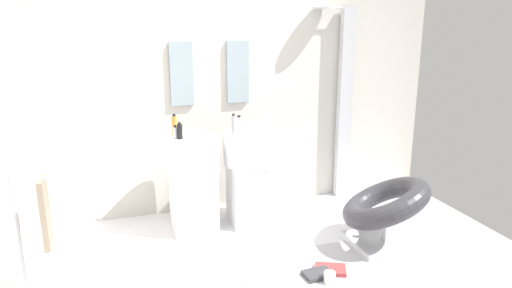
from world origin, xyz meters
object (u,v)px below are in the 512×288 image
pedestal_sink_right (251,172)px  soap_bottle_white (239,122)px  coffee_mug (330,277)px  soap_bottle_black (180,131)px  soap_bottle_grey (234,125)px  towel_rack (41,216)px  soap_bottle_amber (174,126)px  pedestal_sink_left (193,178)px  lounge_chair (385,208)px  magazine_charcoal (318,274)px  soap_bottle_clear (175,133)px  shower_column (343,100)px  magazine_red (330,269)px

pedestal_sink_right → soap_bottle_white: size_ratio=8.28×
coffee_mug → soap_bottle_black: 1.75m
pedestal_sink_right → soap_bottle_grey: size_ratio=5.26×
coffee_mug → towel_rack: bearing=167.9°
soap_bottle_amber → soap_bottle_black: (0.03, -0.13, -0.02)m
pedestal_sink_left → pedestal_sink_right: (0.56, 0.00, 0.00)m
pedestal_sink_right → towel_rack: pedestal_sink_right is taller
lounge_chair → magazine_charcoal: 0.89m
pedestal_sink_right → soap_bottle_clear: soap_bottle_clear is taller
magazine_charcoal → soap_bottle_white: 1.64m
shower_column → lounge_chair: 1.43m
pedestal_sink_left → magazine_charcoal: bearing=-56.6°
shower_column → magazine_charcoal: (-0.95, -1.53, -1.05)m
soap_bottle_white → pedestal_sink_right: bearing=-70.1°
pedestal_sink_left → magazine_charcoal: 1.46m
lounge_chair → towel_rack: towel_rack is taller
towel_rack → coffee_mug: 2.11m
soap_bottle_clear → soap_bottle_white: 0.68m
magazine_charcoal → pedestal_sink_left: bearing=118.3°
pedestal_sink_left → soap_bottle_clear: 0.48m
magazine_charcoal → soap_bottle_amber: 1.78m
lounge_chair → soap_bottle_amber: soap_bottle_amber is taller
soap_bottle_clear → shower_column: bearing=13.5°
soap_bottle_clear → soap_bottle_amber: (0.01, 0.10, 0.04)m
pedestal_sink_left → soap_bottle_black: size_ratio=6.76×
soap_bottle_white → soap_bottle_black: soap_bottle_black is taller
towel_rack → soap_bottle_black: bearing=34.7°
shower_column → soap_bottle_white: 1.24m
lounge_chair → coffee_mug: lounge_chair is taller
shower_column → soap_bottle_black: 1.89m
pedestal_sink_right → towel_rack: bearing=-154.5°
lounge_chair → towel_rack: size_ratio=1.14×
pedestal_sink_right → soap_bottle_clear: 0.84m
shower_column → soap_bottle_grey: size_ratio=10.68×
magazine_red → soap_bottle_white: bearing=130.3°
lounge_chair → magazine_red: bearing=-156.0°
coffee_mug → soap_bottle_black: size_ratio=0.59×
soap_bottle_amber → soap_bottle_clear: bearing=-95.2°
soap_bottle_white → lounge_chair: bearing=-44.2°
towel_rack → magazine_charcoal: bearing=-9.3°
lounge_chair → magazine_charcoal: size_ratio=4.92×
coffee_mug → soap_bottle_grey: 1.58m
pedestal_sink_right → lounge_chair: bearing=-40.5°
shower_column → soap_bottle_grey: 1.41m
towel_rack → soap_bottle_amber: (1.04, 0.87, 0.37)m
pedestal_sink_right → soap_bottle_black: size_ratio=6.76×
lounge_chair → soap_bottle_black: 1.90m
towel_rack → soap_bottle_black: size_ratio=6.36×
lounge_chair → coffee_mug: bearing=-149.1°
pedestal_sink_left → towel_rack: (-1.18, -0.83, 0.12)m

